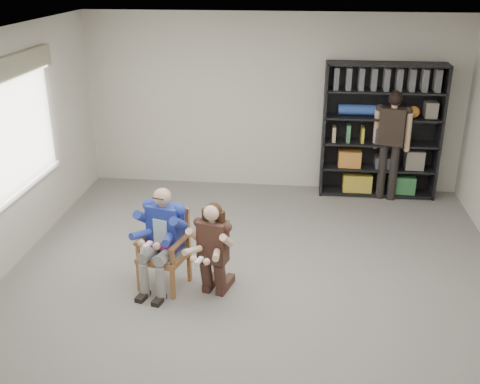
% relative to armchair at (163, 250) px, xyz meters
% --- Properties ---
extents(room_shell, '(6.00, 7.00, 2.80)m').
position_rel_armchair_xyz_m(room_shell, '(1.03, -0.20, 0.93)').
color(room_shell, beige).
rests_on(room_shell, ground).
extents(floor, '(6.00, 7.00, 0.01)m').
position_rel_armchair_xyz_m(floor, '(1.03, -0.20, -0.47)').
color(floor, slate).
rests_on(floor, ground).
extents(window_left, '(0.16, 2.00, 1.75)m').
position_rel_armchair_xyz_m(window_left, '(-1.92, 0.80, 1.16)').
color(window_left, white).
rests_on(window_left, room_shell).
extents(armchair, '(0.66, 0.65, 0.94)m').
position_rel_armchair_xyz_m(armchair, '(0.00, 0.00, 0.00)').
color(armchair, brown).
rests_on(armchair, floor).
extents(seated_man, '(0.69, 0.84, 1.22)m').
position_rel_armchair_xyz_m(seated_man, '(0.00, 0.00, 0.14)').
color(seated_man, navy).
rests_on(seated_man, floor).
extents(kneeling_woman, '(0.65, 0.84, 1.11)m').
position_rel_armchair_xyz_m(kneeling_woman, '(0.58, -0.12, 0.09)').
color(kneeling_woman, '#38261A').
rests_on(kneeling_woman, floor).
extents(bookshelf, '(1.80, 0.38, 2.10)m').
position_rel_armchair_xyz_m(bookshelf, '(2.73, 3.08, 0.58)').
color(bookshelf, black).
rests_on(bookshelf, floor).
extents(standing_man, '(0.59, 0.43, 1.72)m').
position_rel_armchair_xyz_m(standing_man, '(2.87, 2.92, 0.39)').
color(standing_man, black).
rests_on(standing_man, floor).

